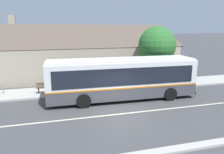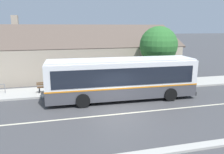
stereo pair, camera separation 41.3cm
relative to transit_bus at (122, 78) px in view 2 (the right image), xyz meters
The scene contains 10 objects.
ground_plane 3.51m from the transit_bus, 109.46° to the right, with size 300.00×300.00×0.00m, color #424244.
sidewalk_far 3.64m from the transit_bus, 108.31° to the left, with size 60.00×3.00×0.15m, color #ADAAA3.
curb_near 7.89m from the transit_bus, 97.63° to the right, with size 60.00×0.50×0.12m, color #ADAAA3.
lane_divider_stripe 3.51m from the transit_bus, 109.46° to the right, with size 60.00×0.16×0.01m, color beige.
community_building 11.48m from the transit_bus, 104.91° to the left, with size 23.61×11.05×6.80m.
transit_bus is the anchor object (origin of this frame).
bench_by_building 6.36m from the transit_bus, 154.12° to the left, with size 1.73×0.51×0.94m.
bench_down_street 3.21m from the transit_bus, 122.43° to the left, with size 1.62×0.51×0.94m.
street_tree_primary 6.55m from the transit_bus, 38.25° to the left, with size 3.65×3.65×5.59m.
bus_stop_sign 6.37m from the transit_bus, 19.19° to the left, with size 0.36×0.07×2.40m.
Camera 2 is at (-3.62, -12.71, 5.52)m, focal length 35.00 mm.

